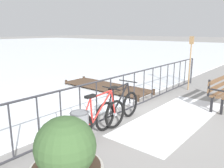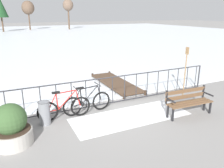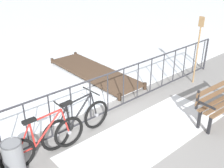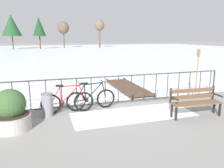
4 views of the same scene
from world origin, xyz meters
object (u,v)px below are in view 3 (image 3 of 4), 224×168
at_px(bicycle_near_railing, 77,123).
at_px(trash_bin, 14,160).
at_px(park_bench, 222,98).
at_px(oar_upright, 198,46).
at_px(bicycle_second, 45,141).

height_order(bicycle_near_railing, trash_bin, bicycle_near_railing).
height_order(bicycle_near_railing, park_bench, bicycle_near_railing).
bearing_deg(oar_upright, trash_bin, -178.27).
xyz_separation_m(bicycle_near_railing, bicycle_second, (-0.81, -0.11, 0.00)).
distance_m(park_bench, oar_upright, 2.03).
bearing_deg(oar_upright, bicycle_second, -179.35).
bearing_deg(oar_upright, bicycle_near_railing, 179.29).
bearing_deg(bicycle_near_railing, bicycle_second, -172.38).
height_order(trash_bin, oar_upright, oar_upright).
bearing_deg(oar_upright, park_bench, -128.68).
distance_m(park_bench, trash_bin, 4.61).
distance_m(bicycle_second, oar_upright, 5.04).
relative_size(park_bench, oar_upright, 0.82).
xyz_separation_m(bicycle_near_railing, oar_upright, (4.17, -0.05, 0.77)).
distance_m(trash_bin, oar_upright, 5.67).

